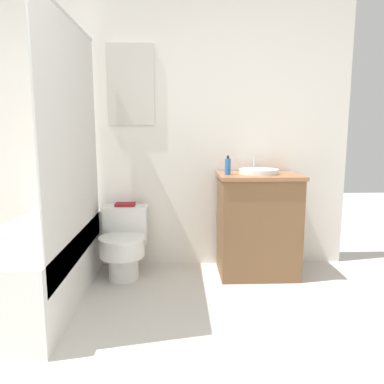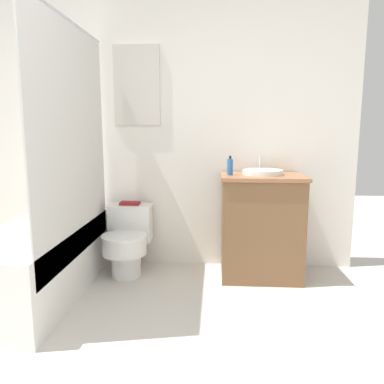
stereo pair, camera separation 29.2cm
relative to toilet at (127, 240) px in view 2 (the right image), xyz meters
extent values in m
cube|color=white|center=(0.31, 0.30, 0.95)|extent=(3.35, 0.05, 2.50)
cube|color=beige|center=(0.06, 0.26, 1.32)|extent=(0.40, 0.02, 0.68)
cube|color=silver|center=(0.06, 0.26, 1.32)|extent=(0.37, 0.01, 0.65)
cube|color=white|center=(-0.56, -0.46, -0.04)|extent=(0.62, 1.47, 0.51)
cube|color=silver|center=(-0.25, -0.46, 0.84)|extent=(0.01, 1.36, 1.63)
cylinder|color=#B7B7BC|center=(-0.25, -0.46, 1.67)|extent=(0.02, 1.36, 0.02)
cylinder|color=white|center=(0.00, -0.06, -0.19)|extent=(0.25, 0.25, 0.22)
cylinder|color=white|center=(0.00, -0.10, -0.02)|extent=(0.37, 0.37, 0.14)
cylinder|color=white|center=(0.00, -0.10, 0.06)|extent=(0.38, 0.38, 0.02)
cube|color=white|center=(0.00, 0.13, 0.11)|extent=(0.37, 0.18, 0.31)
cube|color=white|center=(0.00, 0.13, 0.27)|extent=(0.38, 0.19, 0.02)
cube|color=brown|center=(1.14, 0.02, 0.12)|extent=(0.65, 0.46, 0.84)
cube|color=#9E6642|center=(1.14, 0.02, 0.55)|extent=(0.68, 0.49, 0.03)
cylinder|color=white|center=(1.14, 0.04, 0.59)|extent=(0.33, 0.33, 0.04)
cylinder|color=silver|center=(1.14, 0.23, 0.63)|extent=(0.02, 0.02, 0.13)
cylinder|color=#2D6BB2|center=(0.87, -0.02, 0.64)|extent=(0.05, 0.05, 0.13)
cylinder|color=black|center=(0.87, -0.02, 0.71)|extent=(0.02, 0.02, 0.02)
cube|color=maroon|center=(0.00, 0.13, 0.29)|extent=(0.17, 0.11, 0.02)
camera|label=1|loc=(0.46, -3.06, 0.93)|focal=35.00mm
camera|label=2|loc=(0.75, -3.06, 0.93)|focal=35.00mm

